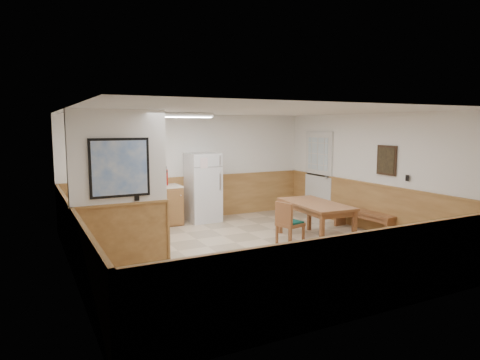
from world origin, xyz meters
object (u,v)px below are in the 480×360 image
refrigerator (203,187)px  dining_chair (287,221)px  dining_bench (364,216)px  soap_bottle (94,185)px  fire_extinguisher (165,177)px  dining_table (315,208)px

refrigerator → dining_chair: size_ratio=1.89×
dining_bench → soap_bottle: (-5.07, 2.58, 0.68)m
dining_chair → soap_bottle: bearing=124.5°
dining_chair → fire_extinguisher: (-1.42, 2.83, 0.60)m
dining_table → dining_chair: (-0.75, -0.14, -0.16)m
dining_table → dining_bench: 1.38m
dining_bench → dining_chair: dining_chair is taller
dining_bench → soap_bottle: 5.73m
dining_chair → dining_table: bearing=-1.7°
soap_bottle → dining_bench: bearing=-27.0°
refrigerator → dining_table: refrigerator is taller
dining_bench → fire_extinguisher: bearing=138.7°
soap_bottle → refrigerator: bearing=-1.1°
dining_table → soap_bottle: bearing=148.9°
refrigerator → dining_bench: (2.63, -2.53, -0.46)m
fire_extinguisher → soap_bottle: 1.57m
dining_bench → fire_extinguisher: (-3.51, 2.63, 0.75)m
dining_bench → soap_bottle: soap_bottle is taller
dining_table → fire_extinguisher: 3.49m
refrigerator → dining_chair: 2.81m
refrigerator → soap_bottle: 2.45m
dining_chair → dining_bench: bearing=-6.8°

